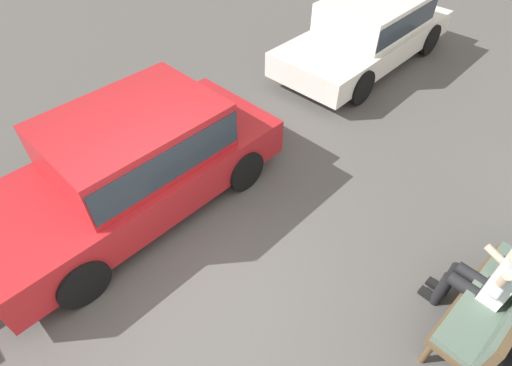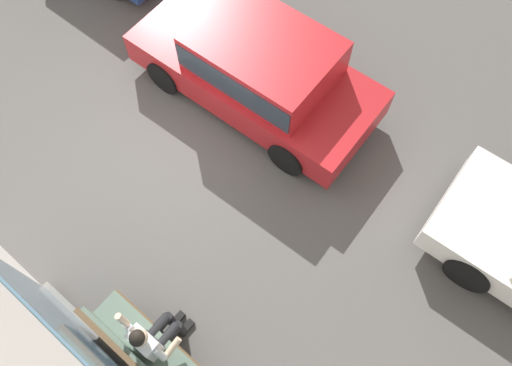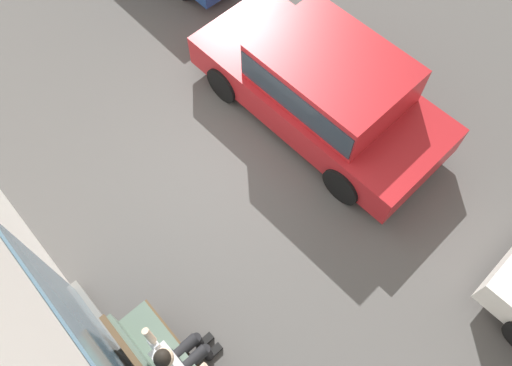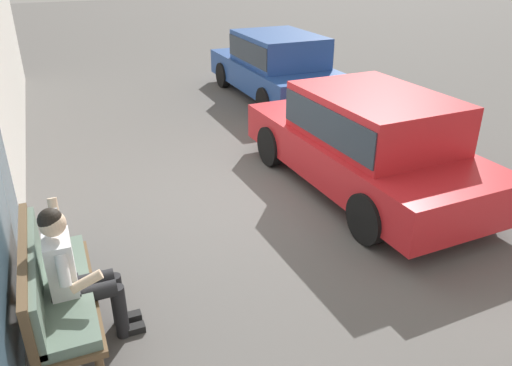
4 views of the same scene
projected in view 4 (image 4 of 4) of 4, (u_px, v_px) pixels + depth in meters
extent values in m
plane|color=#565451|center=(267.00, 199.00, 7.15)|extent=(60.00, 60.00, 0.00)
cube|color=gray|center=(28.00, 333.00, 4.43)|extent=(3.60, 0.12, 0.10)
cylinder|color=brown|center=(43.00, 277.00, 5.11)|extent=(0.07, 0.07, 0.44)
cylinder|color=brown|center=(83.00, 269.00, 5.25)|extent=(0.07, 0.07, 0.44)
cube|color=brown|center=(64.00, 297.00, 4.43)|extent=(1.70, 0.55, 0.06)
cube|color=slate|center=(62.00, 290.00, 4.39)|extent=(1.64, 0.49, 0.10)
cube|color=brown|center=(29.00, 275.00, 4.21)|extent=(1.70, 0.07, 0.55)
cube|color=slate|center=(36.00, 274.00, 4.24)|extent=(1.64, 0.06, 0.47)
cylinder|color=black|center=(90.00, 281.00, 4.51)|extent=(0.15, 0.42, 0.15)
cylinder|color=black|center=(117.00, 300.00, 4.70)|extent=(0.12, 0.12, 0.55)
cube|color=black|center=(129.00, 318.00, 4.83)|extent=(0.10, 0.24, 0.07)
cylinder|color=black|center=(92.00, 293.00, 4.36)|extent=(0.15, 0.42, 0.15)
cylinder|color=black|center=(121.00, 312.00, 4.55)|extent=(0.12, 0.12, 0.55)
cube|color=black|center=(132.00, 330.00, 4.68)|extent=(0.10, 0.24, 0.07)
cube|color=black|center=(66.00, 293.00, 4.36)|extent=(0.34, 0.24, 0.14)
cube|color=silver|center=(61.00, 266.00, 4.24)|extent=(0.38, 0.22, 0.56)
sphere|color=beige|center=(52.00, 224.00, 4.06)|extent=(0.22, 0.22, 0.22)
sphere|color=black|center=(50.00, 220.00, 4.04)|extent=(0.20, 0.20, 0.20)
cylinder|color=silver|center=(63.00, 271.00, 4.00)|extent=(0.20, 0.10, 0.28)
cylinder|color=beige|center=(87.00, 282.00, 4.06)|extent=(0.08, 0.27, 0.17)
cylinder|color=silver|center=(56.00, 235.00, 4.36)|extent=(0.25, 0.10, 0.22)
cylinder|color=beige|center=(54.00, 212.00, 4.34)|extent=(0.16, 0.08, 0.25)
cube|color=silver|center=(54.00, 216.00, 4.19)|extent=(0.02, 0.07, 0.15)
cube|color=red|center=(363.00, 154.00, 7.31)|extent=(4.30, 1.96, 0.57)
cube|color=red|center=(374.00, 117.00, 6.90)|extent=(2.26, 1.67, 0.67)
cube|color=#28333D|center=(374.00, 117.00, 6.90)|extent=(2.22, 1.70, 0.47)
cylinder|color=black|center=(271.00, 146.00, 8.14)|extent=(0.65, 0.20, 0.65)
cylinder|color=black|center=(358.00, 131.00, 8.80)|extent=(0.65, 0.20, 0.65)
cylinder|color=black|center=(367.00, 219.00, 5.99)|extent=(0.65, 0.20, 0.65)
cylinder|color=black|center=(473.00, 192.00, 6.65)|extent=(0.65, 0.20, 0.65)
cube|color=#23478E|center=(275.00, 75.00, 11.77)|extent=(4.21, 1.83, 0.58)
cube|color=#23478E|center=(279.00, 49.00, 11.36)|extent=(2.20, 1.59, 0.67)
cube|color=#28333D|center=(279.00, 49.00, 11.36)|extent=(2.16, 1.63, 0.47)
cylinder|color=black|center=(223.00, 75.00, 12.64)|extent=(0.62, 0.19, 0.61)
cylinder|color=black|center=(283.00, 69.00, 13.24)|extent=(0.62, 0.19, 0.61)
cylinder|color=black|center=(265.00, 102.00, 10.49)|extent=(0.62, 0.19, 0.61)
cylinder|color=black|center=(335.00, 93.00, 11.10)|extent=(0.62, 0.19, 0.61)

